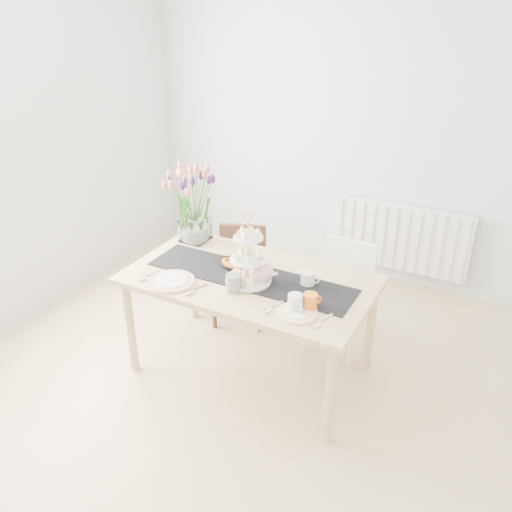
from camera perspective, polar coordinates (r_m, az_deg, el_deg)
The scene contains 16 objects.
room_shell at distance 2.90m, azimuth -3.78°, elevation 2.99°, with size 4.50×4.50×4.50m.
radiator at distance 4.95m, azimuth 14.98°, elevation 1.88°, with size 1.20×0.08×0.60m, color white.
dining_table at distance 3.57m, azimuth -0.65°, elevation -3.32°, with size 1.60×0.90×0.75m.
chair_brown at distance 4.34m, azimuth -1.56°, elevation -1.11°, with size 0.50×0.50×0.75m.
chair_white at distance 4.06m, azimuth 9.19°, elevation -3.21°, with size 0.41×0.41×0.80m.
table_runner at distance 3.53m, azimuth -0.66°, elevation -2.19°, with size 1.40×0.35×0.01m, color black.
tulip_vase at distance 3.92m, azimuth -6.65°, elevation 6.61°, with size 0.68×0.68×0.58m.
cake_stand at distance 3.41m, azimuth -0.81°, elevation -0.97°, with size 0.30×0.30×0.43m.
teapot at distance 3.43m, azimuth 0.54°, elevation -1.68°, with size 0.25×0.21×0.17m, color silver, non-canonical shape.
cream_jug at distance 3.44m, azimuth 5.49°, elevation -2.36°, with size 0.09×0.09×0.09m, color silver.
tart_tin at distance 3.69m, azimuth -1.83°, elevation -0.61°, with size 0.26×0.26×0.03m.
mug_grey at distance 3.36m, azimuth -2.41°, elevation -2.87°, with size 0.09×0.09×0.11m, color gray.
mug_white at distance 3.17m, azimuth 4.14°, elevation -4.92°, with size 0.09×0.09×0.10m, color silver.
mug_orange at distance 3.19m, azimuth 5.73°, elevation -4.81°, with size 0.09×0.09×0.10m, color orange.
plate_left at distance 3.51m, azimuth -8.87°, elevation -2.65°, with size 0.30×0.30×0.02m, color white.
plate_right at distance 3.16m, azimuth 4.34°, elevation -5.99°, with size 0.24×0.24×0.01m, color white.
Camera 1 is at (1.41, -2.24, 2.47)m, focal length 38.00 mm.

